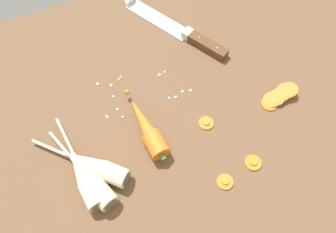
{
  "coord_description": "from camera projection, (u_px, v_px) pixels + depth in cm",
  "views": [
    {
      "loc": [
        -14.97,
        -33.91,
        62.77
      ],
      "look_at": [
        0.0,
        -2.0,
        1.5
      ],
      "focal_mm": 34.27,
      "sensor_mm": 36.0,
      "label": 1
    }
  ],
  "objects": [
    {
      "name": "whole_carrot",
      "position": [
        147.0,
        128.0,
        0.69
      ],
      "size": [
        4.77,
        19.29,
        4.2
      ],
      "color": "orange",
      "rests_on": "ground_plane"
    },
    {
      "name": "carrot_slice_stray_mid",
      "position": [
        225.0,
        181.0,
        0.64
      ],
      "size": [
        3.38,
        3.38,
        0.7
      ],
      "color": "orange",
      "rests_on": "ground_plane"
    },
    {
      "name": "ground_plane",
      "position": [
        164.0,
        117.0,
        0.75
      ],
      "size": [
        120.0,
        90.0,
        4.0
      ],
      "primitive_type": "cube",
      "color": "brown"
    },
    {
      "name": "parsnip_front",
      "position": [
        83.0,
        175.0,
        0.63
      ],
      "size": [
        5.28,
        22.67,
        4.0
      ],
      "color": "beige",
      "rests_on": "ground_plane"
    },
    {
      "name": "carrot_slice_stack",
      "position": [
        279.0,
        96.0,
        0.74
      ],
      "size": [
        9.3,
        4.74,
        3.0
      ],
      "color": "orange",
      "rests_on": "ground_plane"
    },
    {
      "name": "carrot_slice_stray_far",
      "position": [
        206.0,
        123.0,
        0.71
      ],
      "size": [
        3.38,
        3.38,
        0.7
      ],
      "color": "orange",
      "rests_on": "ground_plane"
    },
    {
      "name": "parsnip_mid_right",
      "position": [
        89.0,
        179.0,
        0.63
      ],
      "size": [
        8.82,
        21.18,
        4.0
      ],
      "color": "beige",
      "rests_on": "ground_plane"
    },
    {
      "name": "carrot_slice_stray_near",
      "position": [
        253.0,
        162.0,
        0.67
      ],
      "size": [
        3.52,
        3.52,
        0.7
      ],
      "color": "orange",
      "rests_on": "ground_plane"
    },
    {
      "name": "chefs_knife",
      "position": [
        170.0,
        25.0,
        0.86
      ],
      "size": [
        18.16,
        32.71,
        4.18
      ],
      "color": "silver",
      "rests_on": "ground_plane"
    },
    {
      "name": "parsnip_mid_left",
      "position": [
        94.0,
        166.0,
        0.64
      ],
      "size": [
        16.69,
        18.39,
        4.0
      ],
      "color": "beige",
      "rests_on": "ground_plane"
    },
    {
      "name": "mince_crumbs",
      "position": [
        140.0,
        90.0,
        0.76
      ],
      "size": [
        21.11,
        12.1,
        0.87
      ],
      "color": "silver",
      "rests_on": "ground_plane"
    }
  ]
}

